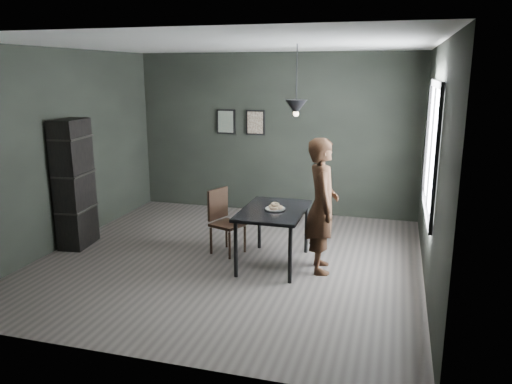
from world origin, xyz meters
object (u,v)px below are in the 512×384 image
(white_plate, at_px, (275,209))
(woman, at_px, (322,206))
(pendant_lamp, at_px, (296,107))
(shelf_unit, at_px, (74,184))
(cafe_table, at_px, (274,215))
(wood_chair, at_px, (223,217))

(white_plate, relative_size, woman, 0.14)
(woman, distance_m, pendant_lamp, 1.26)
(white_plate, relative_size, pendant_lamp, 0.27)
(shelf_unit, relative_size, pendant_lamp, 2.12)
(cafe_table, xyz_separation_m, woman, (0.63, -0.02, 0.18))
(woman, height_order, pendant_lamp, pendant_lamp)
(pendant_lamp, bearing_deg, white_plate, -151.56)
(shelf_unit, bearing_deg, white_plate, -6.18)
(white_plate, xyz_separation_m, shelf_unit, (-2.95, -0.04, 0.16))
(cafe_table, bearing_deg, pendant_lamp, 21.80)
(cafe_table, distance_m, white_plate, 0.09)
(white_plate, xyz_separation_m, pendant_lamp, (0.22, 0.12, 1.29))
(white_plate, height_order, shelf_unit, shelf_unit)
(wood_chair, distance_m, pendant_lamp, 1.86)
(cafe_table, relative_size, shelf_unit, 0.65)
(white_plate, bearing_deg, pendant_lamp, 28.44)
(pendant_lamp, bearing_deg, cafe_table, -158.20)
(cafe_table, height_order, white_plate, white_plate)
(shelf_unit, bearing_deg, woman, -6.34)
(white_plate, bearing_deg, shelf_unit, -179.31)
(white_plate, distance_m, woman, 0.61)
(white_plate, distance_m, wood_chair, 0.89)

